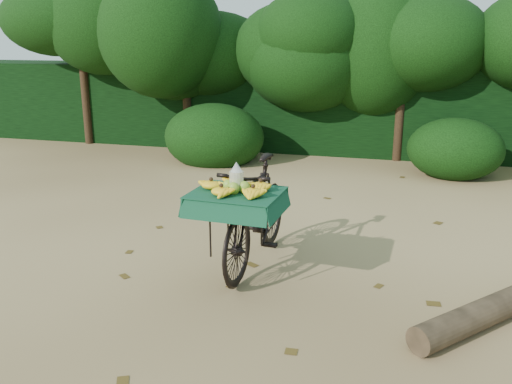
# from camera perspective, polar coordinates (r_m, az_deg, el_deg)

# --- Properties ---
(ground) EXTENTS (80.00, 80.00, 0.00)m
(ground) POSITION_cam_1_polar(r_m,az_deg,el_deg) (6.18, 8.57, -7.12)
(ground) COLOR tan
(ground) RESTS_ON ground
(vendor_bicycle) EXTENTS (0.88, 1.98, 1.18)m
(vendor_bicycle) POSITION_cam_1_polar(r_m,az_deg,el_deg) (5.80, -0.05, -2.12)
(vendor_bicycle) COLOR black
(vendor_bicycle) RESTS_ON ground
(hedge_backdrop) EXTENTS (26.00, 1.80, 1.80)m
(hedge_backdrop) POSITION_cam_1_polar(r_m,az_deg,el_deg) (12.07, 12.57, 8.47)
(hedge_backdrop) COLOR black
(hedge_backdrop) RESTS_ON ground
(tree_row) EXTENTS (14.50, 2.00, 4.00)m
(tree_row) POSITION_cam_1_polar(r_m,az_deg,el_deg) (11.23, 9.27, 13.75)
(tree_row) COLOR black
(tree_row) RESTS_ON ground
(bush_clumps) EXTENTS (8.80, 1.70, 0.90)m
(bush_clumps) POSITION_cam_1_polar(r_m,az_deg,el_deg) (10.15, 14.57, 4.38)
(bush_clumps) COLOR black
(bush_clumps) RESTS_ON ground
(leaf_litter) EXTENTS (7.00, 7.30, 0.01)m
(leaf_litter) POSITION_cam_1_polar(r_m,az_deg,el_deg) (6.78, 9.27, -4.98)
(leaf_litter) COLOR #4F3B15
(leaf_litter) RESTS_ON ground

